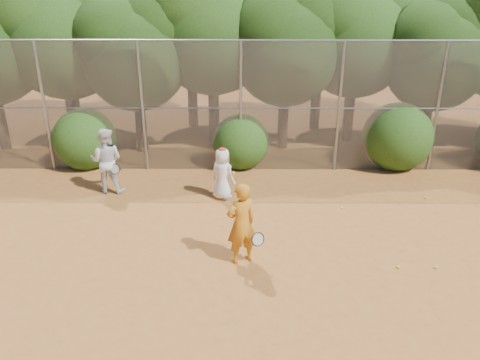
{
  "coord_description": "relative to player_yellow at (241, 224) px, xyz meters",
  "views": [
    {
      "loc": [
        -0.94,
        -7.98,
        5.54
      ],
      "look_at": [
        -1.0,
        2.5,
        1.1
      ],
      "focal_mm": 35.0,
      "sensor_mm": 36.0,
      "label": 1
    }
  ],
  "objects": [
    {
      "name": "ground",
      "position": [
        0.96,
        -0.62,
        -0.9
      ],
      "size": [
        80.0,
        80.0,
        0.0
      ],
      "primitive_type": "plane",
      "color": "#975622",
      "rests_on": "ground"
    },
    {
      "name": "fence_back",
      "position": [
        0.85,
        5.38,
        1.15
      ],
      "size": [
        20.05,
        0.09,
        4.03
      ],
      "color": "gray",
      "rests_on": "ground"
    },
    {
      "name": "tree_1",
      "position": [
        -5.98,
        7.92,
        3.26
      ],
      "size": [
        4.64,
        4.03,
        6.35
      ],
      "color": "black",
      "rests_on": "ground"
    },
    {
      "name": "tree_2",
      "position": [
        -3.48,
        7.21,
        2.68
      ],
      "size": [
        3.99,
        3.47,
        5.47
      ],
      "color": "black",
      "rests_on": "ground"
    },
    {
      "name": "tree_3",
      "position": [
        -0.97,
        8.22,
        3.49
      ],
      "size": [
        4.89,
        4.26,
        6.7
      ],
      "color": "black",
      "rests_on": "ground"
    },
    {
      "name": "tree_4",
      "position": [
        1.52,
        7.61,
        2.85
      ],
      "size": [
        4.19,
        3.64,
        5.73
      ],
      "color": "black",
      "rests_on": "ground"
    },
    {
      "name": "tree_5",
      "position": [
        4.02,
        8.42,
        3.14
      ],
      "size": [
        4.51,
        3.92,
        6.17
      ],
      "color": "black",
      "rests_on": "ground"
    },
    {
      "name": "tree_6",
      "position": [
        6.51,
        7.41,
        2.56
      ],
      "size": [
        3.86,
        3.36,
        5.29
      ],
      "color": "black",
      "rests_on": "ground"
    },
    {
      "name": "tree_9",
      "position": [
        -6.97,
        10.22,
        3.43
      ],
      "size": [
        4.83,
        4.2,
        6.62
      ],
      "color": "black",
      "rests_on": "ground"
    },
    {
      "name": "tree_10",
      "position": [
        -1.97,
        10.42,
        3.72
      ],
      "size": [
        5.15,
        4.48,
        7.06
      ],
      "color": "black",
      "rests_on": "ground"
    },
    {
      "name": "tree_11",
      "position": [
        3.02,
        10.02,
        3.26
      ],
      "size": [
        4.64,
        4.03,
        6.35
      ],
      "color": "black",
      "rests_on": "ground"
    },
    {
      "name": "tree_12",
      "position": [
        7.53,
        10.62,
        3.61
      ],
      "size": [
        5.02,
        4.37,
        6.88
      ],
      "color": "black",
      "rests_on": "ground"
    },
    {
      "name": "bush_0",
      "position": [
        -5.04,
        5.68,
        0.1
      ],
      "size": [
        2.0,
        2.0,
        2.0
      ],
      "primitive_type": "sphere",
      "color": "#204210",
      "rests_on": "ground"
    },
    {
      "name": "bush_1",
      "position": [
        -0.04,
        5.68,
        -0.0
      ],
      "size": [
        1.8,
        1.8,
        1.8
      ],
      "primitive_type": "sphere",
      "color": "#204210",
      "rests_on": "ground"
    },
    {
      "name": "bush_2",
      "position": [
        4.96,
        5.68,
        0.2
      ],
      "size": [
        2.2,
        2.2,
        2.2
      ],
      "primitive_type": "sphere",
      "color": "#204210",
      "rests_on": "ground"
    },
    {
      "name": "player_yellow",
      "position": [
        0.0,
        0.0,
        0.0
      ],
      "size": [
        0.9,
        0.69,
        1.81
      ],
      "rotation": [
        0.0,
        0.0,
        3.63
      ],
      "color": "#C37617",
      "rests_on": "ground"
    },
    {
      "name": "player_teen",
      "position": [
        -0.52,
        3.18,
        -0.17
      ],
      "size": [
        0.85,
        0.77,
        1.48
      ],
      "rotation": [
        0.0,
        0.0,
        2.59
      ],
      "color": "white",
      "rests_on": "ground"
    },
    {
      "name": "player_white",
      "position": [
        -3.79,
        3.64,
        0.03
      ],
      "size": [
        0.95,
        0.78,
        1.87
      ],
      "rotation": [
        0.0,
        0.0,
        3.08
      ],
      "color": "silver",
      "rests_on": "ground"
    },
    {
      "name": "ball_0",
      "position": [
        4.08,
        -0.29,
        -0.87
      ],
      "size": [
        0.07,
        0.07,
        0.07
      ],
      "primitive_type": "sphere",
      "color": "#B7D226",
      "rests_on": "ground"
    },
    {
      "name": "ball_1",
      "position": [
        2.65,
        2.5,
        -0.87
      ],
      "size": [
        0.07,
        0.07,
        0.07
      ],
      "primitive_type": "sphere",
      "color": "#B7D226",
      "rests_on": "ground"
    },
    {
      "name": "ball_2",
      "position": [
        3.3,
        -0.27,
        -0.87
      ],
      "size": [
        0.07,
        0.07,
        0.07
      ],
      "primitive_type": "sphere",
      "color": "#B7D226",
      "rests_on": "ground"
    },
    {
      "name": "ball_3",
      "position": [
        0.25,
        0.76,
        -0.87
      ],
      "size": [
        0.07,
        0.07,
        0.07
      ],
      "primitive_type": "sphere",
      "color": "#B7D226",
      "rests_on": "ground"
    },
    {
      "name": "ball_4",
      "position": [
        5.11,
        3.19,
        -0.87
      ],
      "size": [
        0.07,
        0.07,
        0.07
      ],
      "primitive_type": "sphere",
      "color": "#B7D226",
      "rests_on": "ground"
    }
  ]
}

